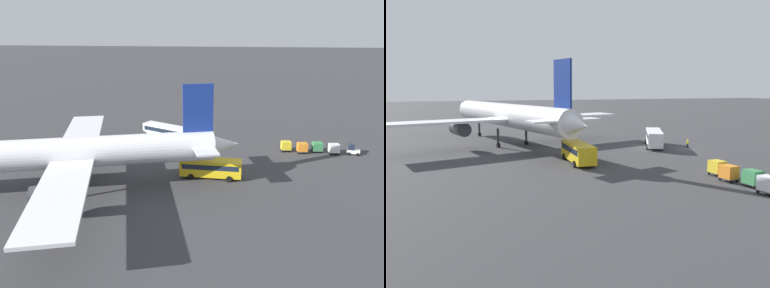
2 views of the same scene
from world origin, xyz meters
TOP-DOWN VIEW (x-y plane):
  - ground_plane at (0.00, 0.00)m, footprint 600.00×600.00m
  - airplane at (16.28, 32.14)m, footprint 55.38×48.73m
  - shuttle_bus_near at (4.63, 4.97)m, footprint 11.81×7.94m
  - shuttle_bus_far at (-5.88, 24.84)m, footprint 10.36×3.67m
  - baggage_tug at (-33.18, 10.77)m, footprint 2.59×1.99m
  - worker_person at (1.23, -0.54)m, footprint 0.38×0.38m
  - cargo_cart_white at (-29.58, 10.89)m, footprint 2.11×1.82m
  - cargo_cart_green at (-26.50, 10.13)m, footprint 2.11×1.82m
  - cargo_cart_orange at (-23.42, 10.90)m, footprint 2.11×1.82m
  - cargo_cart_yellow at (-20.34, 10.15)m, footprint 2.11×1.82m

SIDE VIEW (x-z plane):
  - ground_plane at x=0.00m, z-range 0.00..0.00m
  - worker_person at x=1.23m, z-range 0.00..1.74m
  - baggage_tug at x=-33.18m, z-range -0.11..1.99m
  - cargo_cart_white at x=-29.58m, z-range 0.16..2.22m
  - cargo_cart_green at x=-26.50m, z-range 0.16..2.22m
  - cargo_cart_orange at x=-23.42m, z-range 0.16..2.22m
  - cargo_cart_yellow at x=-20.34m, z-range 0.16..2.22m
  - shuttle_bus_far at x=-5.88m, z-range 0.32..3.44m
  - shuttle_bus_near at x=4.63m, z-range 0.32..3.59m
  - airplane at x=16.28m, z-range -2.01..14.11m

